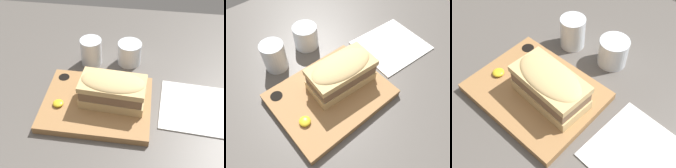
# 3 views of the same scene
# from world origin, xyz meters

# --- Properties ---
(dining_table) EXTENTS (1.81, 1.20, 0.02)m
(dining_table) POSITION_xyz_m (0.00, 0.00, 0.01)
(dining_table) COLOR #56514C
(dining_table) RESTS_ON ground
(serving_board) EXTENTS (0.31, 0.24, 0.02)m
(serving_board) POSITION_xyz_m (-0.02, -0.01, 0.03)
(serving_board) COLOR #9E7042
(serving_board) RESTS_ON dining_table
(sandwich) EXTENTS (0.19, 0.11, 0.09)m
(sandwich) POSITION_xyz_m (0.02, -0.00, 0.09)
(sandwich) COLOR tan
(sandwich) RESTS_ON serving_board
(mustard_dollop) EXTENTS (0.03, 0.03, 0.01)m
(mustard_dollop) POSITION_xyz_m (-0.13, -0.04, 0.05)
(mustard_dollop) COLOR gold
(mustard_dollop) RESTS_ON serving_board
(water_glass) EXTENTS (0.07, 0.07, 0.09)m
(water_glass) POSITION_xyz_m (-0.08, 0.20, 0.06)
(water_glass) COLOR silver
(water_glass) RESTS_ON dining_table
(wine_glass) EXTENTS (0.08, 0.08, 0.08)m
(wine_glass) POSITION_xyz_m (0.05, 0.22, 0.06)
(wine_glass) COLOR silver
(wine_glass) RESTS_ON dining_table
(napkin) EXTENTS (0.23, 0.21, 0.00)m
(napkin) POSITION_xyz_m (0.27, 0.02, 0.02)
(napkin) COLOR white
(napkin) RESTS_ON dining_table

